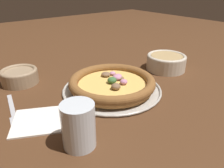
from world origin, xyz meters
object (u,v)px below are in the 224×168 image
Objects in this scene: pizza_tray at (112,89)px; drinking_cup at (79,125)px; bowl_far at (19,76)px; fork at (13,111)px; bowl_near at (166,61)px; napkin at (37,120)px; pizza at (112,83)px.

pizza_tray is 3.14× the size of drinking_cup.
bowl_far is 0.18m from fork.
bowl_near reaches higher than napkin.
napkin is at bearing 3.00° from bowl_near.
pizza is at bearing -176.38° from napkin.
bowl_near is 0.84× the size of fork.
drinking_cup is (0.21, 0.15, 0.02)m from pizza.
pizza_tray is at bearing -176.40° from napkin.
pizza_tray is 1.95× the size of napkin.
drinking_cup is at bearing 105.96° from napkin.
napkin is at bearing 3.62° from pizza.
bowl_far is at bearing -99.34° from napkin.
pizza_tray is 2.09× the size of bowl_near.
pizza_tray is 0.02m from pizza.
pizza is 1.52× the size of fork.
napkin is (0.25, 0.02, -0.02)m from pizza.
drinking_cup is (0.00, 0.39, 0.02)m from bowl_far.
bowl_far is 0.26m from napkin.
bowl_near reaches higher than bowl_far.
napkin reaches higher than fork.
pizza_tray is 0.25m from napkin.
pizza is at bearing 131.13° from bowl_far.
drinking_cup reaches higher than pizza_tray.
pizza is at bearing 86.28° from fork.
pizza is 2.24× the size of bowl_far.
pizza is 1.81× the size of bowl_near.
bowl_near is at bearing -177.00° from napkin.
drinking_cup reaches higher than napkin.
bowl_far is (0.21, -0.24, -0.00)m from pizza.
pizza_tray and napkin have the same top height.
bowl_near is at bearing 94.32° from fork.
pizza is 0.26m from drinking_cup.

